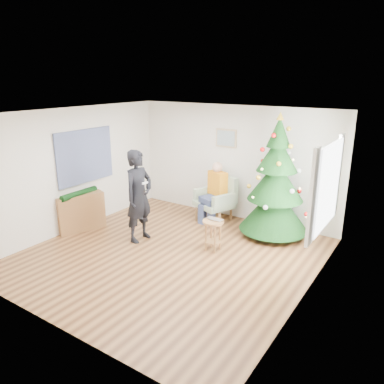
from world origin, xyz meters
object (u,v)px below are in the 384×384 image
Objects in this scene: standing_man at (139,196)px; console at (81,212)px; armchair at (216,204)px; stool at (213,235)px; christmas_tree at (276,182)px.

standing_man is 1.85× the size of console.
armchair is at bearing -20.54° from standing_man.
console is at bearing -166.28° from stool.
armchair is 3.01m from console.
christmas_tree is 4.23× the size of stool.
armchair is 0.56× the size of standing_man.
stool is at bearing 33.68° from console.
christmas_tree is 2.46× the size of armchair.
stool is at bearing -73.82° from standing_man.
standing_man reaches higher than stool.
standing_man is at bearing -165.45° from stool.
standing_man reaches higher than console.
console is (-2.13, -2.12, 0.01)m from armchair.
standing_man is (-2.16, -1.71, -0.22)m from christmas_tree.
christmas_tree is at bearing 18.68° from armchair.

